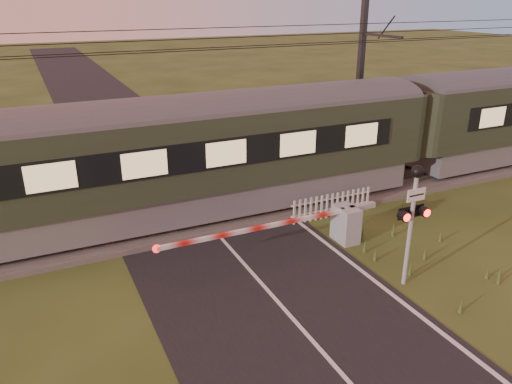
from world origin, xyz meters
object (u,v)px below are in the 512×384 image
crossing_signal (413,205)px  catenary_mast (360,83)px  train (404,128)px  boom_gate (337,224)px  picket_fence (332,205)px

crossing_signal → catenary_mast: (4.48, 8.47, 1.39)m
train → boom_gate: size_ratio=5.94×
train → picket_fence: 5.15m
train → catenary_mast: bearing=104.6°
catenary_mast → crossing_signal: bearing=-117.9°
boom_gate → crossing_signal: size_ratio=2.12×
crossing_signal → catenary_mast: 9.68m
train → picket_fence: train is taller
boom_gate → picket_fence: 1.90m
train → boom_gate: bearing=-146.6°
boom_gate → crossing_signal: 3.16m
boom_gate → train: bearing=33.4°
picket_fence → catenary_mast: size_ratio=0.45×
boom_gate → catenary_mast: 8.08m
crossing_signal → picket_fence: size_ratio=1.04×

